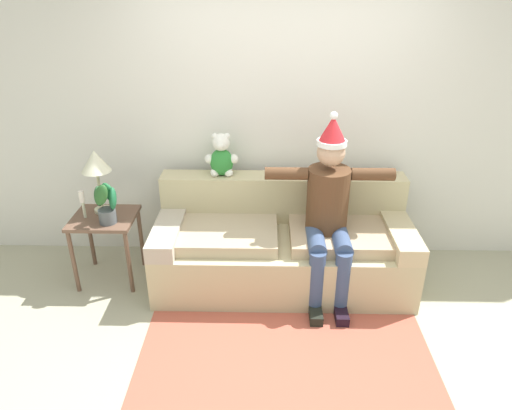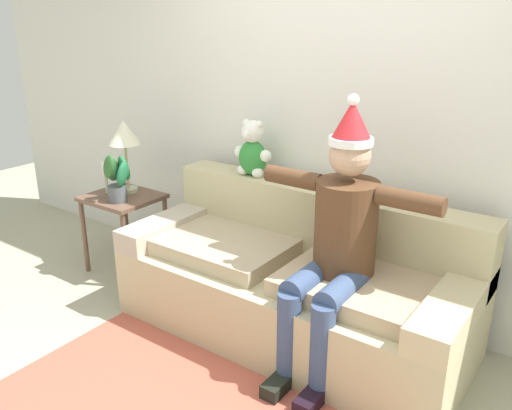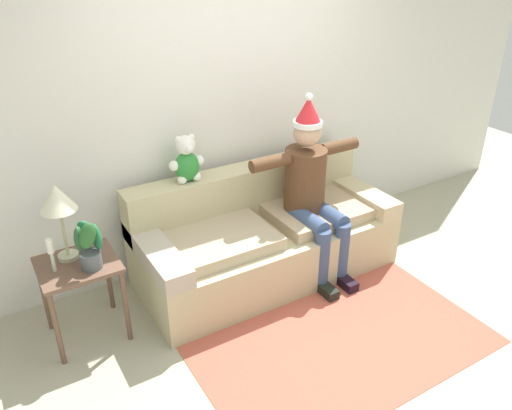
{
  "view_description": "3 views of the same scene",
  "coord_description": "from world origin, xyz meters",
  "px_view_note": "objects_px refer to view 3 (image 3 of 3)",
  "views": [
    {
      "loc": [
        -0.16,
        -2.46,
        2.42
      ],
      "look_at": [
        -0.23,
        0.92,
        0.76
      ],
      "focal_mm": 32.67,
      "sensor_mm": 36.0,
      "label": 1
    },
    {
      "loc": [
        1.52,
        -1.52,
        1.9
      ],
      "look_at": [
        -0.15,
        0.8,
        0.87
      ],
      "focal_mm": 37.42,
      "sensor_mm": 36.0,
      "label": 2
    },
    {
      "loc": [
        -1.95,
        -2.09,
        2.54
      ],
      "look_at": [
        -0.16,
        0.87,
        0.74
      ],
      "focal_mm": 35.59,
      "sensor_mm": 36.0,
      "label": 3
    }
  ],
  "objects_px": {
    "table_lamp": "(57,202)",
    "potted_plant": "(89,244)",
    "couch": "(264,236)",
    "candle_tall": "(51,251)",
    "teddy_bear": "(187,161)",
    "person_seated": "(312,187)",
    "side_table": "(80,276)"
  },
  "relations": [
    {
      "from": "table_lamp",
      "to": "potted_plant",
      "type": "xyz_separation_m",
      "value": [
        0.11,
        -0.19,
        -0.26
      ]
    },
    {
      "from": "couch",
      "to": "candle_tall",
      "type": "relative_size",
      "value": 8.81
    },
    {
      "from": "teddy_bear",
      "to": "candle_tall",
      "type": "height_order",
      "value": "teddy_bear"
    },
    {
      "from": "table_lamp",
      "to": "potted_plant",
      "type": "bearing_deg",
      "value": -59.95
    },
    {
      "from": "potted_plant",
      "to": "person_seated",
      "type": "bearing_deg",
      "value": -1.0
    },
    {
      "from": "table_lamp",
      "to": "potted_plant",
      "type": "relative_size",
      "value": 1.48
    },
    {
      "from": "couch",
      "to": "table_lamp",
      "type": "height_order",
      "value": "table_lamp"
    },
    {
      "from": "couch",
      "to": "person_seated",
      "type": "distance_m",
      "value": 0.59
    },
    {
      "from": "couch",
      "to": "side_table",
      "type": "height_order",
      "value": "couch"
    },
    {
      "from": "person_seated",
      "to": "side_table",
      "type": "xyz_separation_m",
      "value": [
        -1.86,
        0.13,
        -0.27
      ]
    },
    {
      "from": "side_table",
      "to": "potted_plant",
      "type": "height_order",
      "value": "potted_plant"
    },
    {
      "from": "side_table",
      "to": "candle_tall",
      "type": "distance_m",
      "value": 0.3
    },
    {
      "from": "side_table",
      "to": "potted_plant",
      "type": "bearing_deg",
      "value": -50.99
    },
    {
      "from": "person_seated",
      "to": "side_table",
      "type": "height_order",
      "value": "person_seated"
    },
    {
      "from": "side_table",
      "to": "table_lamp",
      "type": "distance_m",
      "value": 0.55
    },
    {
      "from": "couch",
      "to": "person_seated",
      "type": "xyz_separation_m",
      "value": [
        0.35,
        -0.17,
        0.44
      ]
    },
    {
      "from": "candle_tall",
      "to": "table_lamp",
      "type": "bearing_deg",
      "value": 45.23
    },
    {
      "from": "teddy_bear",
      "to": "potted_plant",
      "type": "distance_m",
      "value": 1.02
    },
    {
      "from": "couch",
      "to": "teddy_bear",
      "type": "height_order",
      "value": "teddy_bear"
    },
    {
      "from": "table_lamp",
      "to": "potted_plant",
      "type": "height_order",
      "value": "table_lamp"
    },
    {
      "from": "couch",
      "to": "side_table",
      "type": "xyz_separation_m",
      "value": [
        -1.51,
        -0.04,
        0.17
      ]
    },
    {
      "from": "couch",
      "to": "candle_tall",
      "type": "xyz_separation_m",
      "value": [
        -1.66,
        -0.06,
        0.43
      ]
    },
    {
      "from": "teddy_bear",
      "to": "candle_tall",
      "type": "bearing_deg",
      "value": -163.14
    },
    {
      "from": "potted_plant",
      "to": "couch",
      "type": "bearing_deg",
      "value": 5.46
    },
    {
      "from": "teddy_bear",
      "to": "table_lamp",
      "type": "relative_size",
      "value": 0.69
    },
    {
      "from": "couch",
      "to": "table_lamp",
      "type": "relative_size",
      "value": 3.88
    },
    {
      "from": "side_table",
      "to": "table_lamp",
      "type": "bearing_deg",
      "value": 108.87
    },
    {
      "from": "couch",
      "to": "side_table",
      "type": "relative_size",
      "value": 3.5
    },
    {
      "from": "table_lamp",
      "to": "person_seated",
      "type": "bearing_deg",
      "value": -6.71
    },
    {
      "from": "teddy_bear",
      "to": "table_lamp",
      "type": "distance_m",
      "value": 1.04
    },
    {
      "from": "teddy_bear",
      "to": "side_table",
      "type": "relative_size",
      "value": 0.62
    },
    {
      "from": "couch",
      "to": "potted_plant",
      "type": "bearing_deg",
      "value": -174.54
    }
  ]
}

